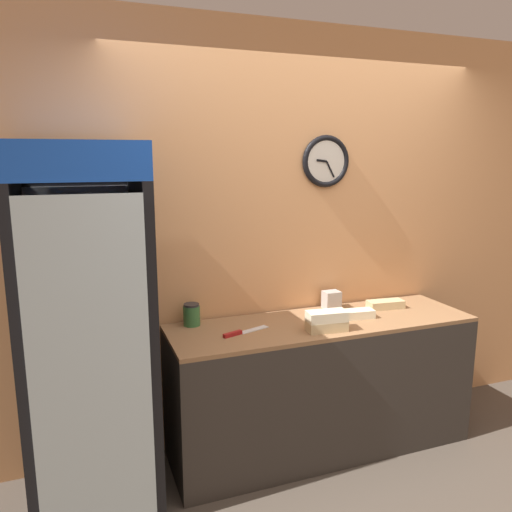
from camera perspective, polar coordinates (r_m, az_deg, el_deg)
wall_back at (r=3.36m, az=5.17°, el=2.26°), size 5.20×0.09×2.70m
prep_counter at (r=3.35m, az=7.44°, el=-14.39°), size 1.94×0.58×0.86m
beverage_cooler at (r=2.78m, az=-18.82°, el=-6.65°), size 0.64×0.67×1.95m
sandwich_stack_bottom at (r=3.01m, az=8.07°, el=-7.91°), size 0.25×0.13×0.06m
sandwich_stack_middle at (r=2.99m, az=8.10°, el=-6.82°), size 0.25×0.14×0.06m
sandwich_flat_left at (r=3.52m, az=14.57°, el=-5.37°), size 0.26×0.13×0.05m
sandwich_flat_right at (r=3.27m, az=11.49°, el=-6.51°), size 0.22×0.12×0.05m
chefs_knife at (r=2.94m, az=-1.86°, el=-8.74°), size 0.31×0.14×0.02m
condiment_jar at (r=3.09m, az=-7.37°, el=-6.67°), size 0.10×0.10×0.14m
napkin_dispenser at (r=3.44m, az=8.62°, el=-4.98°), size 0.11×0.09×0.12m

